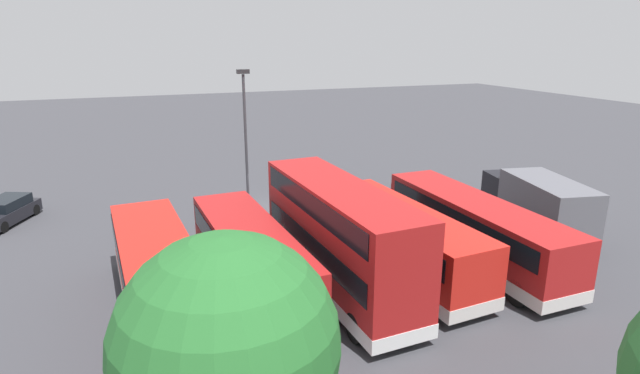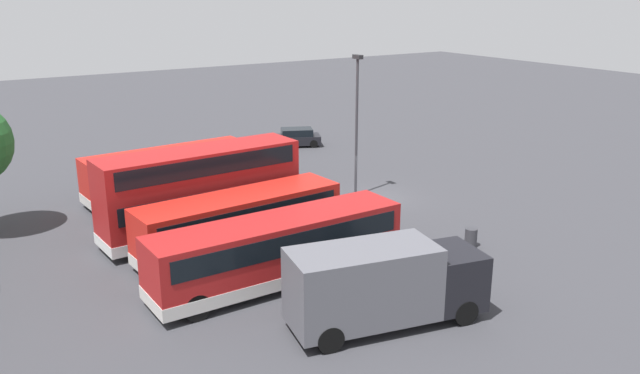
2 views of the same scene
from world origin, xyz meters
name	(u,v)px [view 1 (image 1 of 2)]	position (x,y,z in m)	size (l,w,h in m)	color
ground_plane	(267,209)	(0.00, 0.00, 0.00)	(140.00, 140.00, 0.00)	#38383D
bus_single_deck_near_end	(474,227)	(-7.24, 10.72, 1.62)	(2.76, 11.42, 2.95)	#A51919
bus_single_deck_second	(401,238)	(-3.38, 10.65, 1.62)	(3.26, 10.26, 2.95)	red
bus_double_decker_third	(339,235)	(-0.08, 11.19, 2.45)	(3.11, 10.45, 4.55)	#A51919
bus_single_deck_fourth	(250,259)	(3.45, 10.37, 1.62)	(3.10, 10.25, 2.95)	#A51919
bus_single_deck_fifth	(158,272)	(7.04, 10.33, 1.62)	(3.25, 10.25, 2.95)	red
box_truck_blue	(537,204)	(-12.49, 9.18, 1.71)	(3.97, 7.85, 3.20)	#595960
car_hatchback_silver	(6,211)	(14.55, -2.97, 0.70)	(3.33, 4.49, 1.43)	black
lamp_post_tall	(246,133)	(1.25, 0.57, 4.95)	(0.70, 0.30, 8.53)	#38383D
waste_bin_yellow	(395,190)	(-8.66, 0.71, 0.47)	(0.60, 0.60, 0.95)	#333338
tree_leftmost	(227,345)	(6.24, 20.77, 4.79)	(4.23, 4.23, 6.92)	#4C3823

